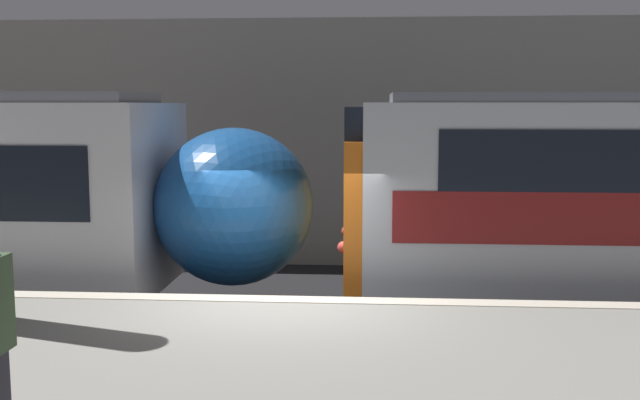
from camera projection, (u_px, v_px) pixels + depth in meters
The scene contains 2 objects.
ground_plane at pixel (283, 378), 9.35m from camera, with size 120.00×120.00×0.00m, color black.
station_rear_barrier at pixel (321, 144), 15.70m from camera, with size 50.00×0.15×5.17m.
Camera 1 is at (1.10, -8.93, 3.40)m, focal length 42.00 mm.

